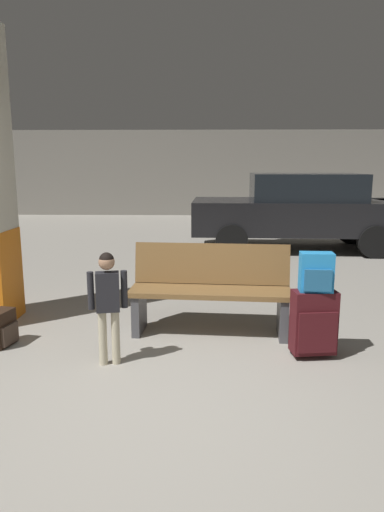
{
  "coord_description": "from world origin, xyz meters",
  "views": [
    {
      "loc": [
        0.33,
        -2.95,
        1.68
      ],
      "look_at": [
        0.22,
        1.3,
        0.85
      ],
      "focal_mm": 32.81,
      "sensor_mm": 36.0,
      "label": 1
    }
  ],
  "objects": [
    {
      "name": "ground_plane",
      "position": [
        0.0,
        4.0,
        -0.05
      ],
      "size": [
        18.0,
        18.0,
        0.1
      ],
      "primitive_type": "cube",
      "color": "gray"
    },
    {
      "name": "garage_back_wall",
      "position": [
        0.0,
        12.86,
        1.4
      ],
      "size": [
        18.0,
        0.12,
        2.8
      ],
      "primitive_type": "cube",
      "color": "gray",
      "rests_on": "ground_plane"
    },
    {
      "name": "bench",
      "position": [
        0.4,
        1.62,
        0.44
      ],
      "size": [
        1.63,
        0.64,
        0.89
      ],
      "color": "brown",
      "rests_on": "ground_plane"
    },
    {
      "name": "suitcase",
      "position": [
        1.3,
        0.99,
        0.32
      ],
      "size": [
        0.4,
        0.27,
        0.6
      ],
      "color": "#471419",
      "rests_on": "ground_plane"
    },
    {
      "name": "backpack_bright",
      "position": [
        1.3,
        0.99,
        0.77
      ],
      "size": [
        0.29,
        0.2,
        0.34
      ],
      "color": "#268CD8",
      "rests_on": "suitcase"
    },
    {
      "name": "child",
      "position": [
        -0.48,
        0.8,
        0.6
      ],
      "size": [
        0.33,
        0.19,
        0.97
      ],
      "color": "beige",
      "rests_on": "ground_plane"
    },
    {
      "name": "backpack_dark_floor",
      "position": [
        -1.58,
        1.19,
        0.17
      ],
      "size": [
        0.24,
        0.31,
        0.34
      ],
      "color": "black",
      "rests_on": "ground_plane"
    },
    {
      "name": "parked_car_near",
      "position": [
        2.21,
        6.39,
        0.81
      ],
      "size": [
        4.16,
        1.91,
        1.51
      ],
      "color": "black",
      "rests_on": "ground_plane"
    }
  ]
}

